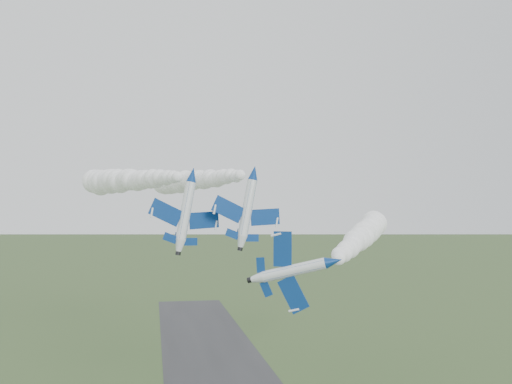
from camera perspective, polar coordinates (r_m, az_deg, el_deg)
The scene contains 6 objects.
jet_lead at distance 70.82m, azimuth 7.81°, elevation -6.88°, with size 7.17×11.75×9.91m.
smoke_trail_jet_lead at distance 109.96m, azimuth 10.55°, elevation -4.33°, with size 5.83×73.88×5.83m, color white, non-canonical shape.
jet_pair_left at distance 88.98m, azimuth -6.35°, elevation 1.74°, with size 11.45×13.47×3.83m.
smoke_trail_jet_pair_left at distance 120.07m, azimuth -12.60°, elevation 1.14°, with size 5.86×59.75×5.86m, color white, non-canonical shape.
jet_pair_right at distance 89.75m, azimuth -0.19°, elevation 1.96°, with size 11.35×13.57×3.81m.
smoke_trail_jet_pair_right at distance 126.75m, azimuth -6.29°, elevation 1.13°, with size 5.73×71.02×5.73m, color white, non-canonical shape.
Camera 1 is at (-14.32, -70.24, 34.50)m, focal length 40.00 mm.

